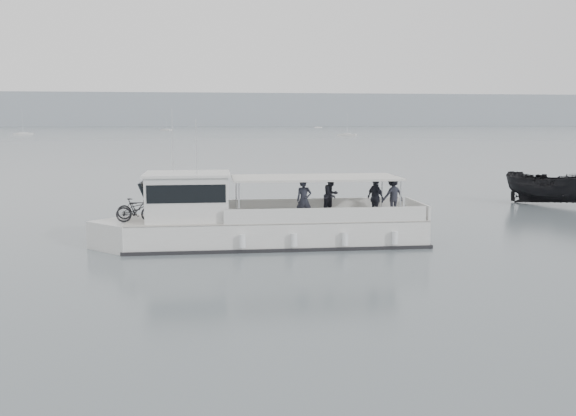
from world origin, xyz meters
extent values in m
plane|color=slate|center=(0.00, 0.00, 0.00)|extent=(1400.00, 1400.00, 0.00)
cube|color=#939EA8|center=(0.00, 560.00, 14.00)|extent=(1400.00, 90.00, 28.00)
cube|color=silver|center=(5.92, -2.29, 0.48)|extent=(12.83, 3.73, 1.38)
cube|color=silver|center=(-0.45, -2.12, 0.48)|extent=(3.45, 3.45, 1.38)
cube|color=beige|center=(5.92, -2.29, 1.17)|extent=(12.83, 3.73, 0.06)
cube|color=black|center=(5.92, -2.29, 0.05)|extent=(13.05, 3.87, 0.19)
cube|color=silver|center=(7.87, -0.70, 1.49)|extent=(8.50, 0.33, 0.64)
cube|color=silver|center=(7.78, -3.97, 1.49)|extent=(8.50, 0.33, 0.64)
cube|color=silver|center=(12.23, -2.45, 1.49)|extent=(0.20, 3.40, 0.64)
cube|color=silver|center=(2.09, -2.19, 2.12)|extent=(3.47, 2.96, 1.91)
cube|color=black|center=(0.45, -2.14, 2.28)|extent=(0.67, 2.67, 1.23)
cube|color=black|center=(2.09, -2.19, 2.44)|extent=(3.26, 2.99, 0.74)
cube|color=silver|center=(2.09, -2.19, 3.13)|extent=(3.69, 3.17, 0.11)
cube|color=silver|center=(7.61, -2.33, 2.92)|extent=(7.30, 3.38, 0.08)
cylinder|color=silver|center=(4.18, -3.73, 2.04)|extent=(0.07, 0.07, 1.75)
cylinder|color=silver|center=(4.26, -0.76, 2.04)|extent=(0.07, 0.07, 1.75)
cylinder|color=silver|center=(10.97, -3.91, 2.04)|extent=(0.07, 0.07, 1.75)
cylinder|color=silver|center=(11.05, -0.93, 2.04)|extent=(0.07, 0.07, 1.75)
cylinder|color=silver|center=(1.48, -1.21, 4.51)|extent=(0.03, 0.03, 2.76)
cylinder|color=silver|center=(2.50, -2.94, 4.30)|extent=(0.03, 0.03, 2.34)
cylinder|color=white|center=(4.27, -4.11, 0.53)|extent=(0.26, 0.26, 0.53)
cylinder|color=white|center=(6.40, -4.17, 0.53)|extent=(0.26, 0.26, 0.53)
cylinder|color=white|center=(8.52, -4.23, 0.53)|extent=(0.26, 0.26, 0.53)
cylinder|color=white|center=(10.64, -4.28, 0.53)|extent=(0.26, 0.26, 0.53)
imported|color=black|center=(-0.02, -1.71, 1.65)|extent=(1.84, 0.68, 0.96)
imported|color=black|center=(-0.04, -2.56, 1.67)|extent=(1.69, 0.52, 1.01)
imported|color=#22232D|center=(6.95, -3.27, 2.06)|extent=(0.68, 0.47, 1.78)
imported|color=#22232D|center=(8.48, -1.61, 2.06)|extent=(1.10, 1.07, 1.78)
imported|color=#22232D|center=(10.15, -3.04, 2.06)|extent=(0.79, 1.13, 1.78)
imported|color=#22232D|center=(11.24, -2.00, 2.06)|extent=(1.31, 1.03, 1.78)
imported|color=black|center=(25.00, 8.18, 1.13)|extent=(5.68, 5.72, 2.26)
cube|color=silver|center=(-59.14, 216.86, 0.30)|extent=(5.67, 8.22, 0.75)
cube|color=silver|center=(-59.14, 216.86, 0.62)|extent=(3.18, 3.45, 0.45)
cylinder|color=silver|center=(-59.14, 216.86, 4.94)|extent=(0.08, 0.08, 8.69)
cube|color=silver|center=(54.37, 185.51, 0.30)|extent=(6.44, 5.17, 0.75)
cube|color=silver|center=(54.37, 185.51, 0.62)|extent=(2.84, 2.71, 0.45)
cylinder|color=silver|center=(54.37, 185.51, 4.10)|extent=(0.08, 0.08, 7.00)
cube|color=silver|center=(-11.30, 303.37, 0.30)|extent=(6.05, 5.86, 0.75)
cube|color=silver|center=(-11.30, 303.37, 0.62)|extent=(2.85, 2.83, 0.45)
cylinder|color=silver|center=(-11.30, 303.37, 4.11)|extent=(0.08, 0.08, 7.02)
cube|color=silver|center=(85.81, 399.08, 0.30)|extent=(5.48, 2.60, 0.75)
cube|color=silver|center=(85.81, 399.08, 0.62)|extent=(2.08, 1.78, 0.45)
camera|label=1|loc=(2.40, -29.71, 5.42)|focal=40.00mm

